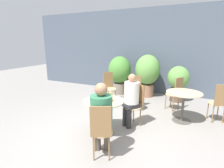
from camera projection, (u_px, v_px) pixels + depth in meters
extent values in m
plane|color=gray|center=(103.00, 138.00, 3.43)|extent=(20.00, 20.00, 0.00)
cube|color=#4C5666|center=(150.00, 51.00, 6.26)|extent=(10.00, 0.06, 3.00)
cylinder|color=#514C47|center=(104.00, 133.00, 3.59)|extent=(0.43, 0.43, 0.01)
cylinder|color=#514C47|center=(104.00, 117.00, 3.51)|extent=(0.06, 0.06, 0.67)
cylinder|color=#CCB284|center=(103.00, 101.00, 3.43)|extent=(0.80, 0.80, 0.02)
cylinder|color=#514C47|center=(181.00, 120.00, 4.16)|extent=(0.43, 0.43, 0.01)
cylinder|color=#514C47|center=(183.00, 107.00, 4.08)|extent=(0.06, 0.06, 0.67)
cylinder|color=#CCB284|center=(184.00, 93.00, 4.00)|extent=(0.79, 0.79, 0.02)
cylinder|color=tan|center=(102.00, 132.00, 2.78)|extent=(0.37, 0.37, 0.02)
cylinder|color=olive|center=(94.00, 149.00, 2.72)|extent=(0.02, 0.02, 0.42)
cylinder|color=olive|center=(109.00, 149.00, 2.72)|extent=(0.02, 0.02, 0.42)
cylinder|color=olive|center=(95.00, 140.00, 2.95)|extent=(0.02, 0.02, 0.42)
cylinder|color=olive|center=(109.00, 140.00, 2.95)|extent=(0.02, 0.02, 0.42)
cube|color=olive|center=(101.00, 122.00, 2.56)|extent=(0.30, 0.16, 0.48)
cylinder|color=tan|center=(133.00, 107.00, 3.85)|extent=(0.37, 0.37, 0.02)
cylinder|color=olive|center=(140.00, 117.00, 3.86)|extent=(0.02, 0.02, 0.42)
cylinder|color=olive|center=(134.00, 113.00, 4.06)|extent=(0.02, 0.02, 0.42)
cylinder|color=olive|center=(131.00, 120.00, 3.74)|extent=(0.02, 0.02, 0.42)
cylinder|color=olive|center=(125.00, 116.00, 3.94)|extent=(0.02, 0.02, 0.42)
cube|color=olive|center=(139.00, 95.00, 3.87)|extent=(0.28, 0.20, 0.48)
cylinder|color=tan|center=(217.00, 104.00, 4.07)|extent=(0.37, 0.37, 0.02)
cylinder|color=olive|center=(213.00, 114.00, 4.01)|extent=(0.02, 0.02, 0.42)
cylinder|color=olive|center=(224.00, 114.00, 4.00)|extent=(0.02, 0.02, 0.42)
cylinder|color=olive|center=(208.00, 110.00, 4.25)|extent=(0.02, 0.02, 0.42)
cylinder|color=olive|center=(218.00, 110.00, 4.24)|extent=(0.02, 0.02, 0.42)
cube|color=olive|center=(222.00, 95.00, 3.85)|extent=(0.30, 0.15, 0.48)
cylinder|color=tan|center=(136.00, 95.00, 4.75)|extent=(0.37, 0.37, 0.02)
cylinder|color=olive|center=(139.00, 101.00, 4.93)|extent=(0.02, 0.02, 0.42)
cylinder|color=olive|center=(131.00, 101.00, 4.91)|extent=(0.02, 0.02, 0.42)
cylinder|color=olive|center=(141.00, 104.00, 4.69)|extent=(0.02, 0.02, 0.42)
cylinder|color=olive|center=(132.00, 104.00, 4.68)|extent=(0.02, 0.02, 0.42)
cube|color=olive|center=(135.00, 84.00, 4.86)|extent=(0.29, 0.18, 0.48)
cylinder|color=tan|center=(173.00, 94.00, 4.79)|extent=(0.37, 0.37, 0.02)
cylinder|color=olive|center=(173.00, 104.00, 4.67)|extent=(0.02, 0.02, 0.42)
cylinder|color=olive|center=(178.00, 102.00, 4.81)|extent=(0.02, 0.02, 0.42)
cylinder|color=olive|center=(166.00, 102.00, 4.87)|extent=(0.02, 0.02, 0.42)
cylinder|color=olive|center=(171.00, 100.00, 5.00)|extent=(0.02, 0.02, 0.42)
cube|color=olive|center=(179.00, 87.00, 4.59)|extent=(0.18, 0.29, 0.48)
cylinder|color=tan|center=(110.00, 89.00, 5.35)|extent=(0.37, 0.37, 0.02)
cylinder|color=olive|center=(112.00, 94.00, 5.56)|extent=(0.02, 0.02, 0.42)
cylinder|color=olive|center=(105.00, 95.00, 5.45)|extent=(0.02, 0.02, 0.42)
cylinder|color=olive|center=(115.00, 96.00, 5.35)|extent=(0.02, 0.02, 0.42)
cylinder|color=olive|center=(108.00, 97.00, 5.24)|extent=(0.02, 0.02, 0.42)
cube|color=olive|center=(108.00, 80.00, 5.44)|extent=(0.22, 0.26, 0.48)
cylinder|color=brown|center=(107.00, 139.00, 3.00)|extent=(0.10, 0.10, 0.42)
cylinder|color=brown|center=(98.00, 139.00, 3.00)|extent=(0.10, 0.10, 0.42)
cube|color=brown|center=(102.00, 127.00, 2.81)|extent=(0.41, 0.43, 0.10)
cylinder|color=#337551|center=(101.00, 110.00, 2.74)|extent=(0.35, 0.35, 0.48)
sphere|color=#9E7051|center=(101.00, 89.00, 2.66)|extent=(0.20, 0.20, 0.20)
cylinder|color=#2D2D33|center=(125.00, 117.00, 3.88)|extent=(0.10, 0.10, 0.42)
cylinder|color=#2D2D33|center=(129.00, 119.00, 3.76)|extent=(0.10, 0.10, 0.42)
cube|color=#2D2D33|center=(131.00, 105.00, 3.81)|extent=(0.40, 0.41, 0.10)
cylinder|color=beige|center=(132.00, 93.00, 3.75)|extent=(0.32, 0.32, 0.47)
sphere|color=#9E7051|center=(132.00, 78.00, 3.67)|extent=(0.18, 0.18, 0.18)
cylinder|color=#B28433|center=(102.00, 94.00, 3.54)|extent=(0.07, 0.07, 0.19)
cylinder|color=beige|center=(102.00, 99.00, 3.26)|extent=(0.06, 0.06, 0.17)
cylinder|color=#B28433|center=(111.00, 97.00, 3.39)|extent=(0.07, 0.07, 0.17)
cylinder|color=slate|center=(119.00, 88.00, 6.36)|extent=(0.47, 0.47, 0.39)
ellipsoid|color=#4C8938|center=(120.00, 70.00, 6.21)|extent=(0.80, 0.80, 0.96)
cylinder|color=#93664C|center=(147.00, 90.00, 6.05)|extent=(0.47, 0.47, 0.41)
ellipsoid|color=#609947|center=(147.00, 70.00, 5.88)|extent=(0.83, 0.83, 1.01)
cylinder|color=brown|center=(177.00, 95.00, 5.53)|extent=(0.43, 0.43, 0.41)
ellipsoid|color=#609947|center=(178.00, 78.00, 5.40)|extent=(0.66, 0.66, 0.71)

